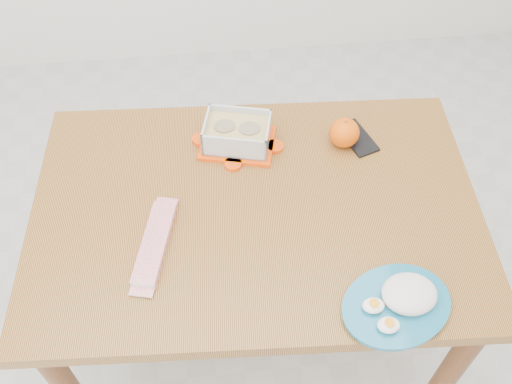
{
  "coord_description": "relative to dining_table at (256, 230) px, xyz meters",
  "views": [
    {
      "loc": [
        0.06,
        -0.73,
        1.9
      ],
      "look_at": [
        0.15,
        0.14,
        0.81
      ],
      "focal_mm": 40.0,
      "sensor_mm": 36.0,
      "label": 1
    }
  ],
  "objects": [
    {
      "name": "food_container",
      "position": [
        -0.03,
        0.22,
        0.15
      ],
      "size": [
        0.23,
        0.19,
        0.08
      ],
      "rotation": [
        0.0,
        0.0,
        -0.24
      ],
      "color": "#FF4807",
      "rests_on": "dining_table"
    },
    {
      "name": "candy_bar",
      "position": [
        -0.25,
        -0.09,
        0.12
      ],
      "size": [
        0.11,
        0.24,
        0.02
      ],
      "primitive_type": "cube",
      "rotation": [
        0.0,
        0.0,
        1.34
      ],
      "color": "red",
      "rests_on": "dining_table"
    },
    {
      "name": "ground",
      "position": [
        -0.15,
        -0.14,
        -0.64
      ],
      "size": [
        3.5,
        3.5,
        0.0
      ],
      "primitive_type": "plane",
      "color": "#B7B7B2",
      "rests_on": "ground"
    },
    {
      "name": "smartphone",
      "position": [
        0.31,
        0.21,
        0.11
      ],
      "size": [
        0.11,
        0.15,
        0.01
      ],
      "primitive_type": "cube",
      "rotation": [
        0.0,
        0.0,
        0.33
      ],
      "color": "black",
      "rests_on": "dining_table"
    },
    {
      "name": "rice_plate",
      "position": [
        0.29,
        -0.31,
        0.13
      ],
      "size": [
        0.32,
        0.32,
        0.07
      ],
      "rotation": [
        0.0,
        0.0,
        0.33
      ],
      "color": "#19698A",
      "rests_on": "dining_table"
    },
    {
      "name": "dining_table",
      "position": [
        0.0,
        0.0,
        0.0
      ],
      "size": [
        1.18,
        0.82,
        0.75
      ],
      "rotation": [
        0.0,
        0.0,
        -0.05
      ],
      "color": "#A2712D",
      "rests_on": "ground"
    },
    {
      "name": "orange_fruit",
      "position": [
        0.26,
        0.2,
        0.15
      ],
      "size": [
        0.08,
        0.08,
        0.08
      ],
      "primitive_type": "sphere",
      "color": "#FF4C05",
      "rests_on": "dining_table"
    }
  ]
}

